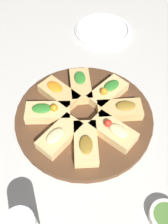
{
  "coord_description": "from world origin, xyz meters",
  "views": [
    {
      "loc": [
        0.37,
        -0.27,
        0.64
      ],
      "look_at": [
        0.0,
        0.0,
        0.03
      ],
      "focal_mm": 42.0,
      "sensor_mm": 36.0,
      "label": 1
    }
  ],
  "objects": [
    {
      "name": "focaccia_slice_3",
      "position": [
        0.06,
        0.09,
        0.04
      ],
      "size": [
        0.12,
        0.14,
        0.04
      ],
      "color": "tan",
      "rests_on": "serving_board"
    },
    {
      "name": "dipping_bowl",
      "position": [
        0.34,
        -0.02,
        0.01
      ],
      "size": [
        0.08,
        0.08,
        0.02
      ],
      "color": "silver",
      "rests_on": "ground_plane"
    },
    {
      "name": "plate_left",
      "position": [
        -0.3,
        0.32,
        0.01
      ],
      "size": [
        0.22,
        0.22,
        0.02
      ],
      "color": "white",
      "rests_on": "ground_plane"
    },
    {
      "name": "focaccia_slice_2",
      "position": [
        0.1,
        0.02,
        0.04
      ],
      "size": [
        0.14,
        0.09,
        0.05
      ],
      "color": "#DBB775",
      "rests_on": "serving_board"
    },
    {
      "name": "focaccia_slice_0",
      "position": [
        0.03,
        -0.1,
        0.04
      ],
      "size": [
        0.09,
        0.14,
        0.04
      ],
      "color": "#DBB775",
      "rests_on": "serving_board"
    },
    {
      "name": "focaccia_slice_7",
      "position": [
        -0.06,
        -0.09,
        0.04
      ],
      "size": [
        0.13,
        0.14,
        0.05
      ],
      "color": "#DBB775",
      "rests_on": "serving_board"
    },
    {
      "name": "serving_board",
      "position": [
        0.0,
        0.0,
        0.01
      ],
      "size": [
        0.41,
        0.41,
        0.02
      ],
      "primitive_type": "cylinder",
      "color": "#51331E",
      "rests_on": "ground_plane"
    },
    {
      "name": "focaccia_slice_4",
      "position": [
        -0.02,
        0.1,
        0.04
      ],
      "size": [
        0.08,
        0.14,
        0.05
      ],
      "color": "#DBB775",
      "rests_on": "serving_board"
    },
    {
      "name": "focaccia_slice_5",
      "position": [
        -0.09,
        0.05,
        0.04
      ],
      "size": [
        0.14,
        0.12,
        0.04
      ],
      "color": "tan",
      "rests_on": "serving_board"
    },
    {
      "name": "focaccia_slice_6",
      "position": [
        -0.1,
        -0.02,
        0.04
      ],
      "size": [
        0.14,
        0.09,
        0.04
      ],
      "color": "tan",
      "rests_on": "serving_board"
    },
    {
      "name": "ground_plane",
      "position": [
        0.0,
        0.0,
        0.0
      ],
      "size": [
        3.0,
        3.0,
        0.0
      ],
      "primitive_type": "plane",
      "color": "beige"
    },
    {
      "name": "focaccia_slice_1",
      "position": [
        0.09,
        -0.06,
        0.04
      ],
      "size": [
        0.14,
        0.12,
        0.04
      ],
      "color": "#DBB775",
      "rests_on": "serving_board"
    }
  ]
}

